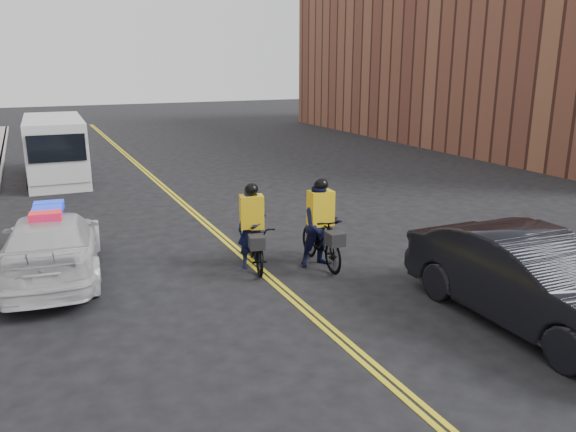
# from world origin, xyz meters

# --- Properties ---
(ground) EXTENTS (120.00, 120.00, 0.00)m
(ground) POSITION_xyz_m (0.00, 0.00, 0.00)
(ground) COLOR black
(ground) RESTS_ON ground
(center_line_left) EXTENTS (0.10, 60.00, 0.01)m
(center_line_left) POSITION_xyz_m (-0.08, 8.00, 0.01)
(center_line_left) COLOR yellow
(center_line_left) RESTS_ON ground
(center_line_right) EXTENTS (0.10, 60.00, 0.01)m
(center_line_right) POSITION_xyz_m (0.08, 8.00, 0.01)
(center_line_right) COLOR yellow
(center_line_right) RESTS_ON ground
(building_across) EXTENTS (12.00, 30.00, 11.00)m
(building_across) POSITION_xyz_m (22.00, 18.00, 5.50)
(building_across) COLOR brown
(building_across) RESTS_ON ground
(police_cruiser) EXTENTS (2.67, 5.39, 1.66)m
(police_cruiser) POSITION_xyz_m (-4.49, 3.91, 0.76)
(police_cruiser) COLOR silver
(police_cruiser) RESTS_ON ground
(dark_sedan) EXTENTS (1.89, 5.36, 1.76)m
(dark_sedan) POSITION_xyz_m (3.52, -2.51, 0.88)
(dark_sedan) COLOR black
(dark_sedan) RESTS_ON ground
(cargo_van) EXTENTS (2.54, 6.24, 2.59)m
(cargo_van) POSITION_xyz_m (-3.69, 15.74, 1.26)
(cargo_van) COLOR silver
(cargo_van) RESTS_ON ground
(cyclist_near) EXTENTS (1.21, 2.25, 2.09)m
(cyclist_near) POSITION_xyz_m (-0.08, 2.56, 0.73)
(cyclist_near) COLOR black
(cyclist_near) RESTS_ON ground
(cyclist_far) EXTENTS (1.01, 2.19, 2.19)m
(cyclist_far) POSITION_xyz_m (1.46, 1.98, 0.86)
(cyclist_far) COLOR black
(cyclist_far) RESTS_ON ground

